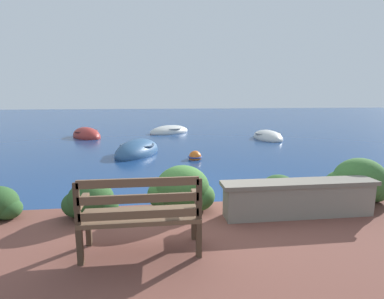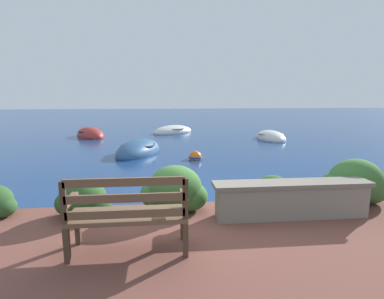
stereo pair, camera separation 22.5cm
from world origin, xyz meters
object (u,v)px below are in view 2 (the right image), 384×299
at_px(rowboat_outer, 173,132).
at_px(rowboat_nearest, 139,152).
at_px(park_bench, 128,212).
at_px(rowboat_far, 90,135).
at_px(mooring_buoy, 195,157).
at_px(rowboat_mid, 271,138).

bearing_deg(rowboat_outer, rowboat_nearest, 38.41).
distance_m(park_bench, rowboat_far, 11.93).
relative_size(rowboat_nearest, rowboat_far, 1.09).
distance_m(rowboat_nearest, rowboat_outer, 5.90).
height_order(rowboat_nearest, rowboat_far, rowboat_nearest).
height_order(park_bench, mooring_buoy, park_bench).
distance_m(rowboat_nearest, rowboat_mid, 6.50).
bearing_deg(mooring_buoy, park_bench, -103.36).
height_order(rowboat_far, mooring_buoy, rowboat_far).
height_order(rowboat_mid, rowboat_outer, rowboat_outer).
bearing_deg(park_bench, rowboat_far, 109.26).
bearing_deg(rowboat_mid, rowboat_nearest, -62.12).
bearing_deg(rowboat_far, rowboat_mid, 47.10).
xyz_separation_m(rowboat_far, rowboat_outer, (4.02, 1.26, -0.01)).
bearing_deg(mooring_buoy, rowboat_outer, 93.97).
bearing_deg(rowboat_mid, rowboat_outer, -121.44).
xyz_separation_m(rowboat_nearest, mooring_buoy, (1.85, -1.06, -0.01)).
bearing_deg(mooring_buoy, rowboat_far, 129.03).
distance_m(rowboat_nearest, mooring_buoy, 2.13).
bearing_deg(rowboat_far, mooring_buoy, 6.36).
distance_m(rowboat_mid, rowboat_outer, 5.21).
bearing_deg(rowboat_outer, rowboat_far, -20.72).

